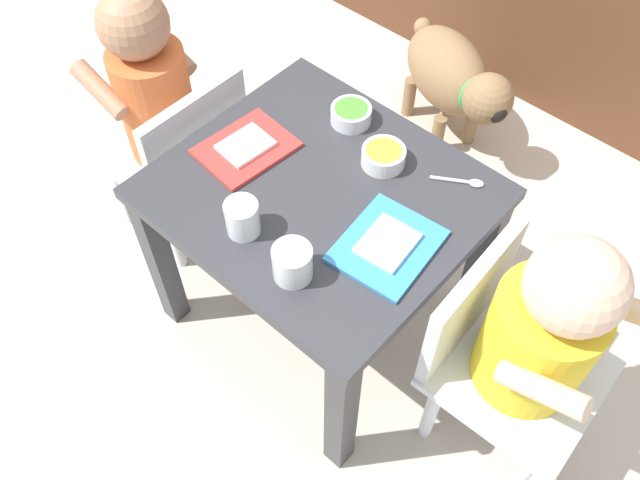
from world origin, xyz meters
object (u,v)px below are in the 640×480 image
(water_cup_right, at_px, (292,264))
(cereal_bowl_left_side, at_px, (351,114))
(water_cup_left, at_px, (243,219))
(seated_child_right, at_px, (536,333))
(spoon_by_left_tray, at_px, (463,181))
(dining_table, at_px, (320,217))
(seated_child_left, at_px, (158,101))
(food_tray_right, at_px, (387,245))
(food_tray_left, at_px, (246,148))
(veggie_bowl_far, at_px, (383,156))
(dog, at_px, (453,76))

(water_cup_right, relative_size, cereal_bowl_left_side, 0.83)
(cereal_bowl_left_side, bearing_deg, water_cup_left, -83.47)
(seated_child_right, xyz_separation_m, spoon_by_left_tray, (-0.26, 0.15, 0.05))
(dining_table, height_order, spoon_by_left_tray, spoon_by_left_tray)
(seated_child_left, height_order, food_tray_right, seated_child_left)
(seated_child_left, bearing_deg, water_cup_right, -15.27)
(food_tray_left, height_order, veggie_bowl_far, veggie_bowl_far)
(dining_table, height_order, dog, dining_table)
(spoon_by_left_tray, bearing_deg, seated_child_right, -30.23)
(seated_child_left, relative_size, spoon_by_left_tray, 7.25)
(seated_child_right, relative_size, water_cup_left, 9.55)
(seated_child_left, bearing_deg, water_cup_left, -18.46)
(food_tray_left, xyz_separation_m, water_cup_right, (0.26, -0.15, 0.02))
(cereal_bowl_left_side, relative_size, spoon_by_left_tray, 0.88)
(water_cup_left, height_order, water_cup_right, water_cup_left)
(dining_table, distance_m, cereal_bowl_left_side, 0.21)
(seated_child_left, relative_size, veggie_bowl_far, 8.00)
(seated_child_left, relative_size, cereal_bowl_left_side, 8.21)
(dog, bearing_deg, veggie_bowl_far, -71.75)
(seated_child_right, relative_size, food_tray_left, 3.44)
(dog, bearing_deg, dining_table, -78.49)
(cereal_bowl_left_side, xyz_separation_m, spoon_by_left_tray, (0.26, 0.01, -0.02))
(food_tray_right, xyz_separation_m, veggie_bowl_far, (-0.13, 0.15, 0.01))
(food_tray_left, relative_size, water_cup_right, 2.75)
(food_tray_right, xyz_separation_m, water_cup_left, (-0.21, -0.14, 0.02))
(dog, distance_m, water_cup_right, 0.92)
(food_tray_right, height_order, water_cup_right, water_cup_right)
(dog, bearing_deg, cereal_bowl_left_side, -82.75)
(spoon_by_left_tray, bearing_deg, dining_table, -134.37)
(food_tray_right, bearing_deg, dog, 113.89)
(food_tray_right, distance_m, water_cup_left, 0.25)
(water_cup_right, bearing_deg, spoon_by_left_tray, 75.24)
(dog, height_order, veggie_bowl_far, veggie_bowl_far)
(cereal_bowl_left_side, bearing_deg, dog, 97.25)
(seated_child_right, distance_m, dog, 0.89)
(food_tray_right, bearing_deg, cereal_bowl_left_side, 141.82)
(spoon_by_left_tray, bearing_deg, cereal_bowl_left_side, -176.86)
(seated_child_right, distance_m, cereal_bowl_left_side, 0.54)
(food_tray_right, bearing_deg, water_cup_left, -146.65)
(seated_child_left, xyz_separation_m, food_tray_right, (0.62, 0.00, 0.04))
(veggie_bowl_far, relative_size, cereal_bowl_left_side, 1.03)
(seated_child_right, height_order, spoon_by_left_tray, seated_child_right)
(dog, height_order, spoon_by_left_tray, spoon_by_left_tray)
(food_tray_right, bearing_deg, veggie_bowl_far, 130.94)
(seated_child_left, xyz_separation_m, water_cup_right, (0.53, -0.15, 0.07))
(seated_child_left, xyz_separation_m, spoon_by_left_tray, (0.63, 0.21, 0.04))
(food_tray_left, bearing_deg, dog, 87.29)
(veggie_bowl_far, bearing_deg, spoon_by_left_tray, 23.32)
(water_cup_left, bearing_deg, food_tray_right, 33.35)
(food_tray_right, distance_m, spoon_by_left_tray, 0.21)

